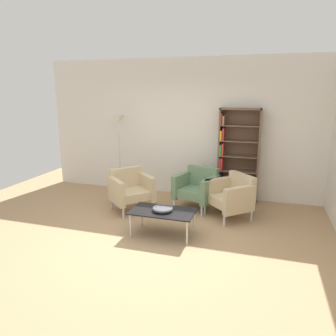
% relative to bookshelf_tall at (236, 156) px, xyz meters
% --- Properties ---
extents(ground_plane, '(8.32, 8.32, 0.00)m').
position_rel_bookshelf_tall_xyz_m(ground_plane, '(-1.06, -2.26, -0.94)').
color(ground_plane, tan).
extents(plaster_back_panel, '(6.40, 0.12, 2.90)m').
position_rel_bookshelf_tall_xyz_m(plaster_back_panel, '(-1.06, 0.20, 0.51)').
color(plaster_back_panel, silver).
rests_on(plaster_back_panel, ground_plane).
extents(bookshelf_tall, '(0.80, 0.30, 1.90)m').
position_rel_bookshelf_tall_xyz_m(bookshelf_tall, '(0.00, 0.00, 0.00)').
color(bookshelf_tall, brown).
rests_on(bookshelf_tall, ground_plane).
extents(coffee_table_low, '(1.00, 0.56, 0.40)m').
position_rel_bookshelf_tall_xyz_m(coffee_table_low, '(-0.91, -1.99, -0.57)').
color(coffee_table_low, black).
rests_on(coffee_table_low, ground_plane).
extents(decorative_bowl, '(0.32, 0.32, 0.05)m').
position_rel_bookshelf_tall_xyz_m(decorative_bowl, '(-0.91, -1.99, -0.50)').
color(decorative_bowl, '#4C4C51').
rests_on(decorative_bowl, coffee_table_low).
extents(armchair_corner_red, '(0.87, 0.83, 0.78)m').
position_rel_bookshelf_tall_xyz_m(armchair_corner_red, '(-0.65, -0.65, -0.52)').
color(armchair_corner_red, slate).
rests_on(armchair_corner_red, ground_plane).
extents(armchair_near_window, '(0.95, 0.95, 0.78)m').
position_rel_bookshelf_tall_xyz_m(armchair_near_window, '(-1.84, -1.12, -0.52)').
color(armchair_near_window, '#C6B289').
rests_on(armchair_near_window, ground_plane).
extents(armchair_by_bookshelf, '(0.95, 0.95, 0.78)m').
position_rel_bookshelf_tall_xyz_m(armchair_by_bookshelf, '(0.04, -0.94, -0.52)').
color(armchair_by_bookshelf, '#C6B289').
rests_on(armchair_by_bookshelf, ground_plane).
extents(floor_lamp_torchiere, '(0.32, 0.32, 1.74)m').
position_rel_bookshelf_tall_xyz_m(floor_lamp_torchiere, '(-2.47, -0.23, 0.51)').
color(floor_lamp_torchiere, silver).
rests_on(floor_lamp_torchiere, ground_plane).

